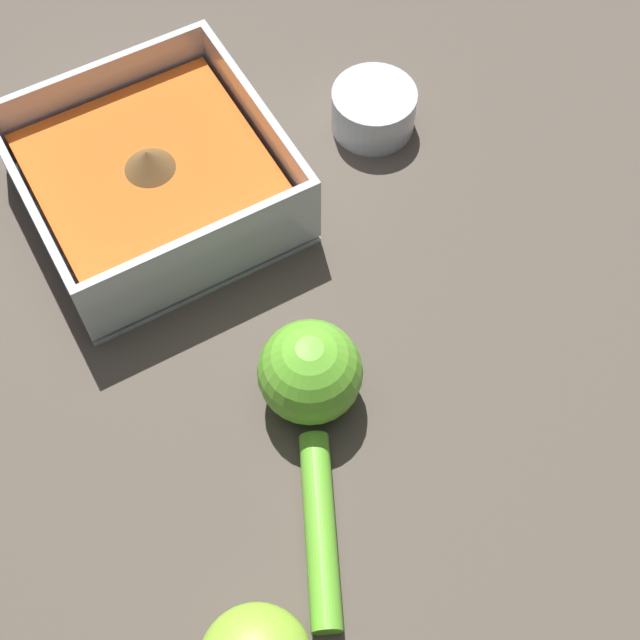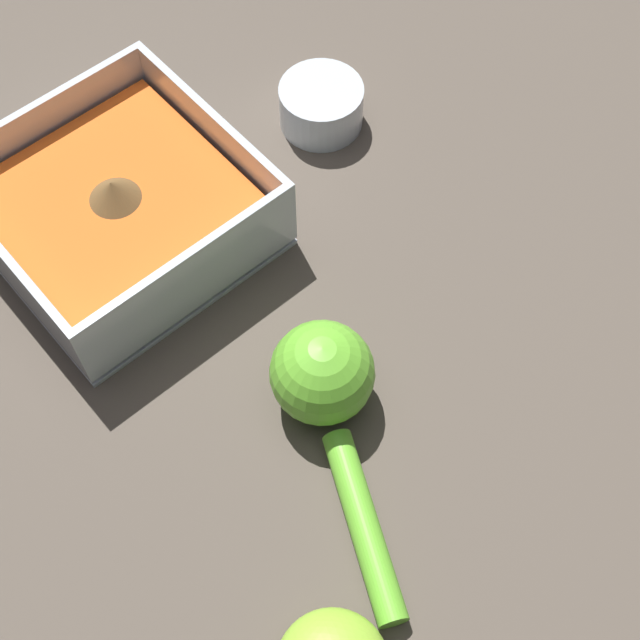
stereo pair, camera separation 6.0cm
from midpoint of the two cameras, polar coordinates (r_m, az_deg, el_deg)
The scene contains 4 objects.
ground_plane at distance 0.70m, azimuth -10.86°, elevation 5.71°, with size 4.00×4.00×0.00m, color brown.
square_dish at distance 0.68m, azimuth -15.12°, elevation 6.36°, with size 0.18×0.18×0.07m.
spice_bowl at distance 0.74m, azimuth -2.30°, elevation 13.32°, with size 0.07×0.07×0.04m.
lemon_squeezer at distance 0.58m, azimuth -2.50°, elevation -4.83°, with size 0.11×0.18×0.07m.
Camera 2 is at (-0.19, -0.37, 0.56)m, focal length 50.00 mm.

